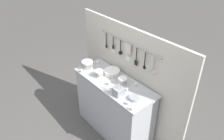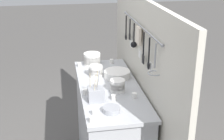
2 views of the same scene
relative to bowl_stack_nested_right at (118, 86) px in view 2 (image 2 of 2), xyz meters
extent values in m
cube|color=#ADAFB5|center=(-0.12, -0.05, -0.07)|extent=(1.32, 0.52, 0.03)
cube|color=#ADAFB5|center=(-0.12, -0.05, -0.55)|extent=(1.26, 0.50, 0.93)
cube|color=beige|center=(-0.12, 0.24, -0.16)|extent=(2.12, 0.04, 1.70)
cylinder|color=#93969E|center=(-0.12, 0.21, 0.47)|extent=(1.14, 0.01, 0.01)
sphere|color=#93969E|center=(-0.69, 0.21, 0.47)|extent=(0.02, 0.02, 0.02)
sphere|color=#93969E|center=(0.44, 0.21, 0.47)|extent=(0.02, 0.02, 0.02)
cylinder|color=black|center=(-0.60, 0.20, 0.36)|extent=(0.01, 0.01, 0.19)
ellipsoid|color=black|center=(-0.60, 0.20, 0.24)|extent=(0.04, 0.02, 0.06)
cylinder|color=#93969E|center=(-0.60, 0.21, 0.46)|extent=(0.01, 0.01, 0.02)
cylinder|color=black|center=(-0.44, 0.20, 0.39)|extent=(0.01, 0.01, 0.14)
cube|color=black|center=(-0.44, 0.20, 0.29)|extent=(0.04, 0.01, 0.06)
cylinder|color=#93969E|center=(-0.44, 0.21, 0.46)|extent=(0.01, 0.01, 0.02)
cylinder|color=black|center=(-0.27, 0.20, 0.37)|extent=(0.01, 0.01, 0.18)
sphere|color=black|center=(-0.27, 0.20, 0.26)|extent=(0.06, 0.06, 0.06)
cylinder|color=#93969E|center=(-0.27, 0.21, 0.46)|extent=(0.01, 0.01, 0.02)
cube|color=beige|center=(-0.12, 0.20, 0.39)|extent=(0.11, 0.02, 0.14)
cylinder|color=#93969E|center=(-0.12, 0.21, 0.46)|extent=(0.01, 0.01, 0.02)
cylinder|color=black|center=(0.04, 0.20, 0.36)|extent=(0.01, 0.01, 0.19)
cube|color=black|center=(0.04, 0.20, 0.24)|extent=(0.05, 0.01, 0.07)
cylinder|color=#93969E|center=(0.04, 0.21, 0.46)|extent=(0.01, 0.01, 0.02)
cylinder|color=black|center=(0.20, 0.20, 0.36)|extent=(0.01, 0.01, 0.20)
ellipsoid|color=black|center=(0.20, 0.20, 0.24)|extent=(0.04, 0.02, 0.06)
cylinder|color=#93969E|center=(0.20, 0.21, 0.46)|extent=(0.01, 0.01, 0.02)
cylinder|color=#93969E|center=(0.35, 0.20, 0.37)|extent=(0.01, 0.01, 0.18)
torus|color=#93969E|center=(0.35, 0.20, 0.24)|extent=(0.10, 0.10, 0.01)
cylinder|color=#93969E|center=(0.35, 0.21, 0.46)|extent=(0.01, 0.01, 0.02)
cube|color=white|center=(-0.45, 0.22, 0.22)|extent=(0.07, 0.01, 0.07)
cube|color=white|center=(-0.12, 0.22, 0.22)|extent=(0.07, 0.01, 0.07)
cube|color=white|center=(0.20, 0.22, 0.22)|extent=(0.07, 0.01, 0.07)
cylinder|color=white|center=(0.00, 0.00, -0.03)|extent=(0.13, 0.13, 0.05)
cylinder|color=white|center=(0.00, 0.00, 0.00)|extent=(0.13, 0.13, 0.05)
cylinder|color=white|center=(0.00, 0.00, 0.03)|extent=(0.13, 0.13, 0.05)
cylinder|color=white|center=(-0.36, -0.14, -0.03)|extent=(0.12, 0.12, 0.05)
cylinder|color=white|center=(-0.36, -0.14, 0.00)|extent=(0.12, 0.12, 0.05)
cylinder|color=white|center=(-0.36, -0.14, 0.03)|extent=(0.12, 0.12, 0.05)
cylinder|color=white|center=(-0.66, -0.14, -0.03)|extent=(0.17, 0.17, 0.05)
cylinder|color=white|center=(-0.66, -0.14, 0.00)|extent=(0.17, 0.17, 0.05)
cylinder|color=white|center=(-0.66, -0.14, 0.03)|extent=(0.17, 0.17, 0.05)
cylinder|color=white|center=(-0.66, -0.14, 0.05)|extent=(0.17, 0.17, 0.05)
cylinder|color=white|center=(-0.29, 0.05, -0.05)|extent=(0.24, 0.24, 0.01)
cylinder|color=white|center=(-0.29, 0.05, -0.04)|extent=(0.24, 0.24, 0.01)
cylinder|color=white|center=(-0.29, 0.05, -0.02)|extent=(0.24, 0.24, 0.01)
cylinder|color=white|center=(-0.29, 0.05, -0.01)|extent=(0.24, 0.24, 0.01)
cylinder|color=white|center=(-0.29, 0.05, 0.00)|extent=(0.24, 0.24, 0.01)
cylinder|color=white|center=(-0.29, 0.05, 0.01)|extent=(0.24, 0.24, 0.01)
cylinder|color=#93969E|center=(0.34, -0.11, -0.03)|extent=(0.13, 0.13, 0.04)
cube|color=#93969E|center=(0.14, -0.20, 0.00)|extent=(0.12, 0.12, 0.11)
cylinder|color=#C6B793|center=(0.17, -0.21, 0.09)|extent=(0.01, 0.02, 0.18)
cylinder|color=#C6B793|center=(0.11, -0.24, 0.09)|extent=(0.01, 0.01, 0.17)
cylinder|color=#93969E|center=(0.13, -0.18, 0.09)|extent=(0.01, 0.03, 0.17)
cylinder|color=#C6B793|center=(0.12, -0.19, 0.10)|extent=(0.01, 0.02, 0.20)
cylinder|color=#93969E|center=(0.17, -0.18, 0.11)|extent=(0.02, 0.03, 0.22)
cylinder|color=white|center=(-0.63, -0.27, -0.03)|extent=(0.04, 0.04, 0.04)
cylinder|color=white|center=(0.36, -0.24, -0.03)|extent=(0.04, 0.04, 0.04)
cylinder|color=white|center=(0.15, -0.06, -0.03)|extent=(0.04, 0.04, 0.04)
cylinder|color=white|center=(0.15, 0.11, -0.03)|extent=(0.04, 0.04, 0.04)
cylinder|color=white|center=(-0.10, -0.16, -0.03)|extent=(0.04, 0.04, 0.04)
cylinder|color=white|center=(0.01, -0.27, -0.03)|extent=(0.04, 0.04, 0.04)
cylinder|color=white|center=(-0.46, -0.18, -0.03)|extent=(0.04, 0.04, 0.04)
cylinder|color=white|center=(-0.67, 0.07, -0.03)|extent=(0.04, 0.04, 0.04)
cylinder|color=white|center=(0.46, -0.27, -0.03)|extent=(0.04, 0.04, 0.04)
camera|label=1|loc=(1.80, -1.70, 1.75)|focal=35.00mm
camera|label=2|loc=(2.32, -0.46, 1.07)|focal=50.00mm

